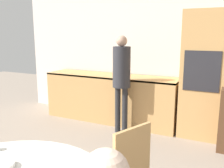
{
  "coord_description": "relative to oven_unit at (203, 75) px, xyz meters",
  "views": [
    {
      "loc": [
        1.14,
        0.29,
        1.64
      ],
      "look_at": [
        -0.01,
        2.63,
        1.11
      ],
      "focal_mm": 40.0,
      "sensor_mm": 36.0,
      "label": 1
    }
  ],
  "objects": [
    {
      "name": "wall_back",
      "position": [
        -0.73,
        0.34,
        0.3
      ],
      "size": [
        6.04,
        0.05,
        2.6
      ],
      "color": "silver",
      "rests_on": "ground_plane"
    },
    {
      "name": "kitchen_counter",
      "position": [
        -1.63,
        -0.01,
        -0.54
      ],
      "size": [
        2.54,
        0.6,
        0.88
      ],
      "color": "tan",
      "rests_on": "ground_plane"
    },
    {
      "name": "oven_unit",
      "position": [
        0.0,
        0.0,
        0.0
      ],
      "size": [
        0.65,
        0.59,
        1.99
      ],
      "color": "tan",
      "rests_on": "ground_plane"
    },
    {
      "name": "person_standing",
      "position": [
        -1.2,
        -0.49,
        0.01
      ],
      "size": [
        0.29,
        0.29,
        1.61
      ],
      "color": "#262628",
      "rests_on": "ground_plane"
    },
    {
      "name": "bowl_near",
      "position": [
        -0.91,
        -3.09,
        -0.22
      ],
      "size": [
        0.17,
        0.17,
        0.04
      ],
      "color": "white",
      "rests_on": "dining_table"
    }
  ]
}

